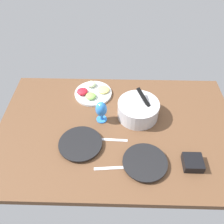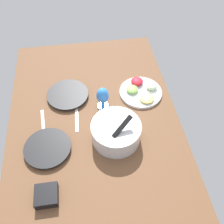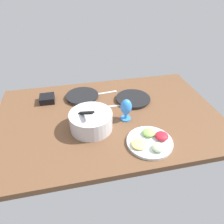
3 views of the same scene
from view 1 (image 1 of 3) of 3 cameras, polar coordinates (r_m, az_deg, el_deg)
ground_plane at (r=162.78cm, az=1.26°, el=-4.17°), size 160.00×104.00×4.00cm
dinner_plate_left at (r=152.39cm, az=-7.47°, el=-7.50°), size 27.15×27.15×2.51cm
dinner_plate_right at (r=144.61cm, az=7.78°, el=-11.78°), size 26.28×26.28×2.69cm
mixing_bowl at (r=164.97cm, az=6.21°, el=0.66°), size 27.99×27.99×18.86cm
fruit_platter at (r=184.48cm, az=-4.58°, el=4.68°), size 28.09×28.09×5.55cm
hurricane_glass_blue at (r=159.27cm, az=-2.55°, el=0.46°), size 7.70×7.70×15.97cm
square_bowl_black at (r=149.24cm, az=18.57°, el=-11.20°), size 11.20×11.20×5.10cm
fork_by_left_plate at (r=154.39cm, az=0.34°, el=-6.58°), size 18.06×2.55×0.60cm
fork_by_right_plate at (r=142.74cm, az=-0.60°, el=-13.10°), size 18.09×3.37×0.60cm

